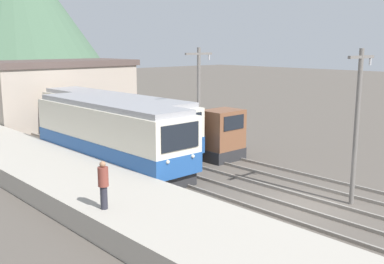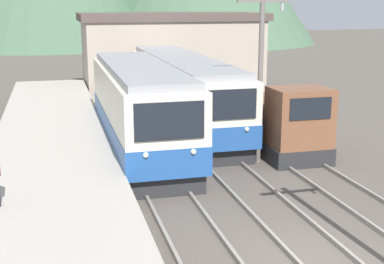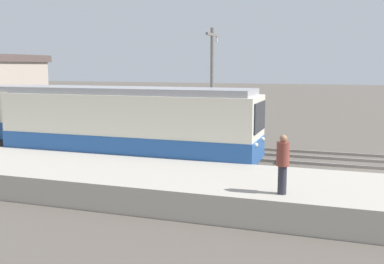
% 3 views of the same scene
% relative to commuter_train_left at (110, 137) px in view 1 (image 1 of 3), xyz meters
% --- Properties ---
extents(ground_plane, '(200.00, 200.00, 0.00)m').
position_rel_commuter_train_left_xyz_m(ground_plane, '(2.60, -10.83, -1.73)').
color(ground_plane, '#564F47').
extents(platform_left, '(4.50, 54.00, 0.92)m').
position_rel_commuter_train_left_xyz_m(platform_left, '(-3.65, -10.83, -1.27)').
color(platform_left, '#ADA599').
rests_on(platform_left, ground).
extents(track_left, '(1.54, 60.00, 0.14)m').
position_rel_commuter_train_left_xyz_m(track_left, '(-0.00, -10.83, -1.66)').
color(track_left, gray).
rests_on(track_left, ground).
extents(track_center, '(1.54, 60.00, 0.14)m').
position_rel_commuter_train_left_xyz_m(track_center, '(2.80, -10.83, -1.66)').
color(track_center, gray).
rests_on(track_center, ground).
extents(track_right, '(1.54, 60.00, 0.14)m').
position_rel_commuter_train_left_xyz_m(track_right, '(5.80, -10.83, -1.66)').
color(track_right, gray).
rests_on(track_right, ground).
extents(commuter_train_left, '(2.84, 11.88, 3.73)m').
position_rel_commuter_train_left_xyz_m(commuter_train_left, '(0.00, 0.00, 0.00)').
color(commuter_train_left, '#28282B').
rests_on(commuter_train_left, ground).
extents(commuter_train_center, '(2.84, 14.65, 3.57)m').
position_rel_commuter_train_left_xyz_m(commuter_train_center, '(2.80, 4.06, -0.07)').
color(commuter_train_center, '#28282B').
rests_on(commuter_train_center, ground).
extents(shunting_locomotive, '(2.40, 5.49, 3.00)m').
position_rel_commuter_train_left_xyz_m(shunting_locomotive, '(5.80, -1.53, -0.52)').
color(shunting_locomotive, '#28282B').
rests_on(shunting_locomotive, ground).
extents(catenary_mast_near, '(2.00, 0.20, 6.61)m').
position_rel_commuter_train_left_xyz_m(catenary_mast_near, '(4.31, -12.12, 1.89)').
color(catenary_mast_near, slate).
rests_on(catenary_mast_near, ground).
extents(catenary_mast_mid, '(2.00, 0.20, 6.61)m').
position_rel_commuter_train_left_xyz_m(catenary_mast_mid, '(4.31, -2.60, 1.89)').
color(catenary_mast_mid, slate).
rests_on(catenary_mast_mid, ground).
extents(person_on_platform, '(0.38, 0.38, 1.77)m').
position_rel_commuter_train_left_xyz_m(person_on_platform, '(-5.10, -7.51, 0.16)').
color(person_on_platform, '#282833').
rests_on(person_on_platform, platform_left).
extents(station_building, '(12.60, 6.30, 5.46)m').
position_rel_commuter_train_left_xyz_m(station_building, '(4.70, 15.17, 1.03)').
color(station_building, '#AD9E8E').
rests_on(station_building, ground).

